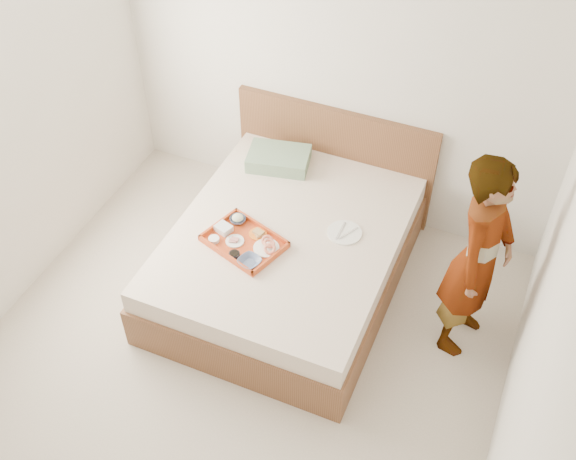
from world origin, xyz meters
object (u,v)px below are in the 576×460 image
Objects in this scene: bed at (287,256)px; dinner_plate at (344,233)px; person at (479,258)px; tray at (244,241)px.

bed is 8.04× the size of dinner_plate.
dinner_plate reaches higher than bed.
person is at bearing 0.50° from bed.
tray is at bearing -148.57° from dinner_plate.
person reaches higher than bed.
person is (1.33, 0.01, 0.53)m from bed.
dinner_plate is (0.61, 0.38, -0.02)m from tray.
person is (0.94, -0.13, 0.26)m from dinner_plate.
tray reaches higher than bed.
tray is 2.13× the size of dinner_plate.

